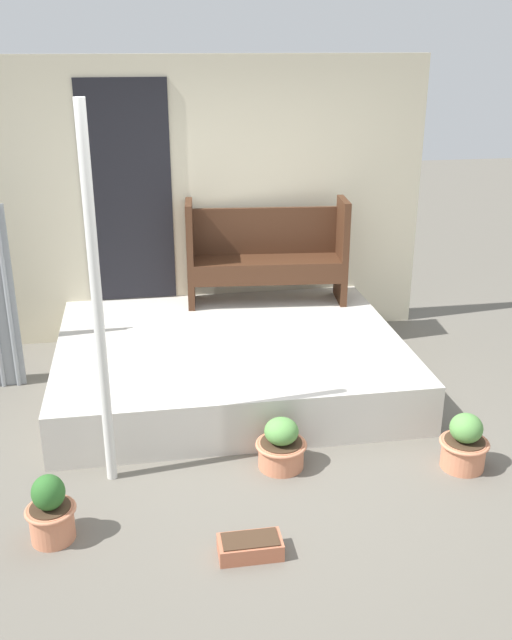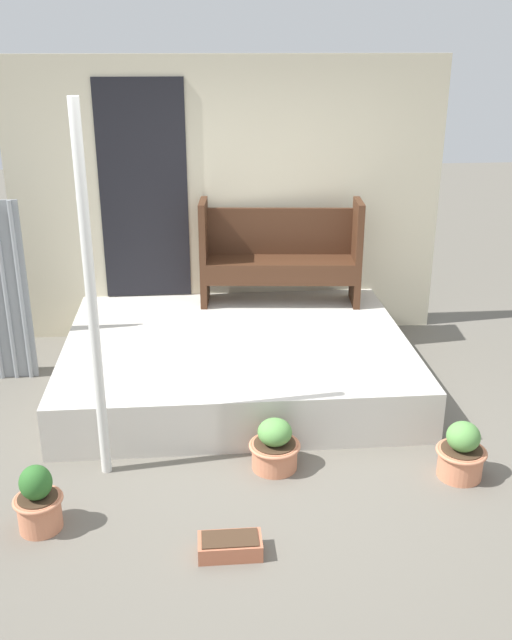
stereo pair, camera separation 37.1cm
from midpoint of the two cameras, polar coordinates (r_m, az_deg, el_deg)
name	(u,v)px [view 2 (the right image)]	position (r m, az deg, el deg)	size (l,w,h in m)	color
ground_plane	(260,453)	(5.11, 2.45, -10.61)	(24.00, 24.00, 0.00)	#666056
porch_slab	(237,360)	(5.99, 0.23, -3.27)	(2.82, 2.25, 0.40)	beige
house_wall	(224,201)	(6.73, -0.96, 9.48)	(4.02, 0.08, 2.60)	beige
support_post	(92,302)	(4.44, -10.71, 1.37)	(0.07, 0.07, 2.43)	silver
bench	(280,251)	(6.60, 3.56, 5.52)	(1.49, 0.53, 0.97)	#422616
flower_pot_left	(38,502)	(4.46, -14.71, -13.94)	(0.29, 0.29, 0.43)	tan
flower_pot_middle	(275,447)	(4.88, 3.71, -10.15)	(0.35, 0.35, 0.36)	tan
flower_pot_right	(461,453)	(5.02, 18.19, -10.13)	(0.34, 0.34, 0.40)	tan
planter_box_rect	(230,546)	(4.22, 0.54, -17.69)	(0.36, 0.18, 0.11)	#B76647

